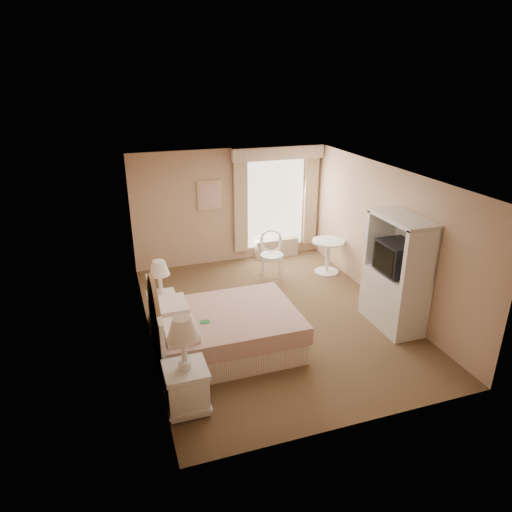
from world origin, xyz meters
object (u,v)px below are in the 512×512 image
object	(u,v)px
round_table	(328,251)
armoire	(396,282)
nightstand_near	(186,377)
cafe_chair	(271,251)
nightstand_far	(162,301)
bed	(220,330)

from	to	relation	value
round_table	armoire	bearing A→B (deg)	-88.42
nightstand_near	cafe_chair	size ratio (longest dim) A/B	1.32
nightstand_far	armoire	xyz separation A→B (m)	(3.65, -1.23, 0.36)
bed	cafe_chair	bearing A→B (deg)	54.05
nightstand_far	round_table	xyz separation A→B (m)	(3.59, 1.05, 0.05)
nightstand_far	armoire	distance (m)	3.87
armoire	bed	bearing A→B (deg)	177.21
nightstand_near	nightstand_far	world-z (taller)	nightstand_near
nightstand_far	round_table	size ratio (longest dim) A/B	1.58
armoire	nightstand_near	bearing A→B (deg)	-164.70
nightstand_far	cafe_chair	bearing A→B (deg)	27.18
nightstand_near	cafe_chair	xyz separation A→B (m)	(2.40, 3.46, 0.08)
round_table	cafe_chair	distance (m)	1.21
bed	armoire	size ratio (longest dim) A/B	1.12
bed	armoire	distance (m)	2.97
nightstand_far	cafe_chair	xyz separation A→B (m)	(2.40, 1.23, 0.14)
round_table	bed	bearing A→B (deg)	-143.40
nightstand_far	round_table	bearing A→B (deg)	16.27
nightstand_near	bed	bearing A→B (deg)	57.79
cafe_chair	armoire	distance (m)	2.77
nightstand_near	round_table	size ratio (longest dim) A/B	1.81
nightstand_far	armoire	world-z (taller)	armoire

